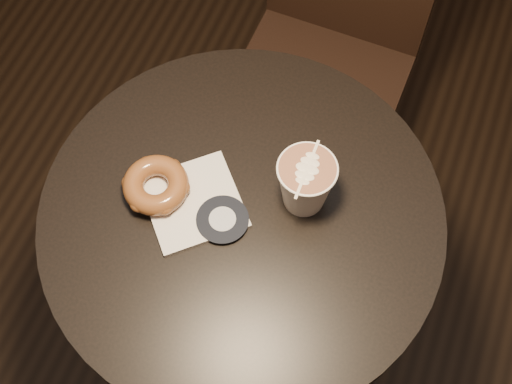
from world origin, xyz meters
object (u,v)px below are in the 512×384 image
pastry_bag (194,202)px  doughnut (156,185)px  latte_cup (305,184)px  cafe_table (243,256)px  chair (334,29)px

pastry_bag → doughnut: (-0.07, -0.00, 0.02)m
pastry_bag → latte_cup: latte_cup is taller
cafe_table → doughnut: doughnut is taller
cafe_table → doughnut: size_ratio=6.59×
latte_cup → chair: bearing=100.5°
cafe_table → latte_cup: 0.28m
cafe_table → chair: (-0.01, 0.60, 0.00)m
pastry_bag → latte_cup: size_ratio=1.40×
chair → doughnut: size_ratio=8.67×
cafe_table → doughnut: bearing=-174.5°
cafe_table → pastry_bag: size_ratio=4.83×
cafe_table → chair: 0.60m
chair → doughnut: bearing=-101.4°
chair → pastry_bag: size_ratio=6.35×
doughnut → latte_cup: 0.25m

